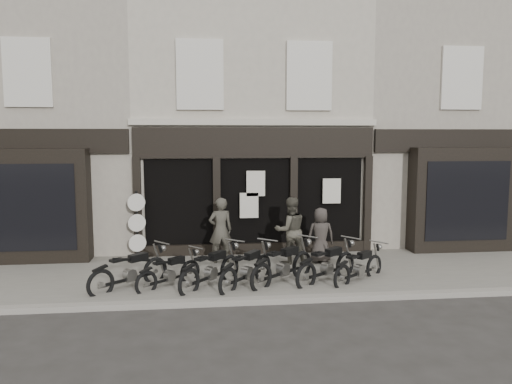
{
  "coord_description": "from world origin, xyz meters",
  "views": [
    {
      "loc": [
        -1.61,
        -11.75,
        3.68
      ],
      "look_at": [
        -0.13,
        1.6,
        2.14
      ],
      "focal_mm": 35.0,
      "sensor_mm": 36.0,
      "label": 1
    }
  ],
  "objects": [
    {
      "name": "pavement",
      "position": [
        0.0,
        0.9,
        0.06
      ],
      "size": [
        30.0,
        4.2,
        0.12
      ],
      "primitive_type": "cube",
      "color": "slate",
      "rests_on": "ground_plane"
    },
    {
      "name": "man_left",
      "position": [
        -1.08,
        1.98,
        1.04
      ],
      "size": [
        0.73,
        0.54,
        1.83
      ],
      "primitive_type": "imported",
      "rotation": [
        0.0,
        0.0,
        3.3
      ],
      "color": "#403D34",
      "rests_on": "pavement"
    },
    {
      "name": "man_right",
      "position": [
        1.7,
        1.65,
        0.89
      ],
      "size": [
        0.76,
        0.5,
        1.55
      ],
      "primitive_type": "imported",
      "rotation": [
        0.0,
        0.0,
        3.13
      ],
      "color": "#37312E",
      "rests_on": "pavement"
    },
    {
      "name": "kerb",
      "position": [
        0.0,
        -1.25,
        0.07
      ],
      "size": [
        30.0,
        0.25,
        0.13
      ],
      "primitive_type": "cube",
      "color": "gray",
      "rests_on": "ground_plane"
    },
    {
      "name": "ground_plane",
      "position": [
        0.0,
        0.0,
        0.0
      ],
      "size": [
        90.0,
        90.0,
        0.0
      ],
      "primitive_type": "plane",
      "color": "#2D2B28",
      "rests_on": "ground"
    },
    {
      "name": "man_centre",
      "position": [
        0.84,
        1.68,
        1.04
      ],
      "size": [
        0.99,
        0.82,
        1.85
      ],
      "primitive_type": "imported",
      "rotation": [
        0.0,
        0.0,
        3.29
      ],
      "color": "#474439",
      "rests_on": "pavement"
    },
    {
      "name": "advert_sign_post",
      "position": [
        -3.44,
        2.61,
        1.01
      ],
      "size": [
        0.49,
        0.33,
        2.08
      ],
      "rotation": [
        0.0,
        0.0,
        0.35
      ],
      "color": "black",
      "rests_on": "ground"
    },
    {
      "name": "motorcycle_1",
      "position": [
        -2.37,
        -0.04,
        0.36
      ],
      "size": [
        1.56,
        1.43,
        0.91
      ],
      "rotation": [
        0.0,
        0.0,
        0.73
      ],
      "color": "black",
      "rests_on": "ground"
    },
    {
      "name": "motorcycle_6",
      "position": [
        2.25,
        -0.12,
        0.38
      ],
      "size": [
        1.7,
        1.43,
        0.96
      ],
      "rotation": [
        0.0,
        0.0,
        0.67
      ],
      "color": "black",
      "rests_on": "ground"
    },
    {
      "name": "neighbour_right",
      "position": [
        6.35,
        5.9,
        4.04
      ],
      "size": [
        5.6,
        6.73,
        8.34
      ],
      "color": "#9F9786",
      "rests_on": "ground"
    },
    {
      "name": "neighbour_left",
      "position": [
        -6.35,
        5.9,
        4.04
      ],
      "size": [
        5.6,
        6.73,
        8.34
      ],
      "color": "#9F9786",
      "rests_on": "ground"
    },
    {
      "name": "motorcycle_0",
      "position": [
        -3.3,
        -0.05,
        0.41
      ],
      "size": [
        1.79,
        1.62,
        1.04
      ],
      "rotation": [
        0.0,
        0.0,
        0.72
      ],
      "color": "black",
      "rests_on": "ground"
    },
    {
      "name": "central_building",
      "position": [
        0.0,
        5.95,
        4.08
      ],
      "size": [
        7.3,
        6.22,
        8.34
      ],
      "color": "#B6AC9C",
      "rests_on": "ground"
    },
    {
      "name": "motorcycle_2",
      "position": [
        -1.4,
        -0.11,
        0.42
      ],
      "size": [
        1.64,
        1.81,
        1.05
      ],
      "rotation": [
        0.0,
        0.0,
        0.85
      ],
      "color": "black",
      "rests_on": "ground"
    },
    {
      "name": "motorcycle_3",
      "position": [
        -0.54,
        -0.15,
        0.42
      ],
      "size": [
        1.58,
        1.84,
        1.05
      ],
      "rotation": [
        0.0,
        0.0,
        0.89
      ],
      "color": "black",
      "rests_on": "ground"
    },
    {
      "name": "motorcycle_4",
      "position": [
        0.36,
        -0.02,
        0.44
      ],
      "size": [
        1.89,
        1.74,
        1.11
      ],
      "rotation": [
        0.0,
        0.0,
        0.73
      ],
      "color": "black",
      "rests_on": "ground"
    },
    {
      "name": "motorcycle_5",
      "position": [
        1.46,
        -0.03,
        0.42
      ],
      "size": [
        1.9,
        1.56,
        1.06
      ],
      "rotation": [
        0.0,
        0.0,
        0.65
      ],
      "color": "black",
      "rests_on": "ground"
    }
  ]
}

